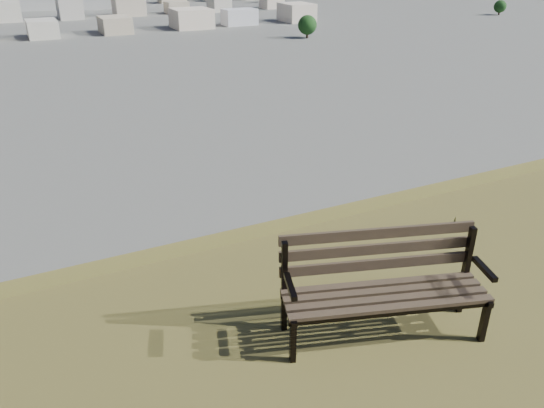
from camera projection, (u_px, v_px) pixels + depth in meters
park_bench at (382, 280)px, 4.14m from camera, size 1.66×0.95×0.83m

